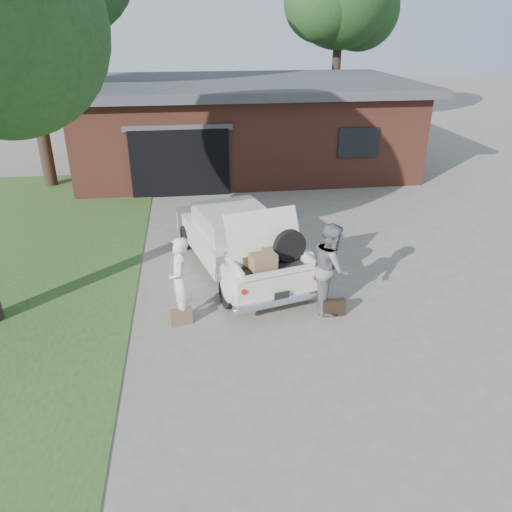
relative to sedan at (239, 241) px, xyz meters
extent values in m
plane|color=gray|center=(0.17, -2.27, -0.70)|extent=(90.00, 90.00, 0.00)
cube|color=#2D4C1E|center=(-5.33, 0.73, -0.69)|extent=(6.00, 16.00, 0.02)
cube|color=brown|center=(1.17, 9.23, 0.80)|extent=(12.00, 7.00, 3.00)
cube|color=#4C4C51|center=(1.17, 9.23, 2.45)|extent=(12.80, 7.80, 0.30)
cube|color=black|center=(-1.33, 5.78, 0.40)|extent=(3.20, 0.30, 2.20)
cube|color=#4C4C51|center=(-1.33, 5.71, 1.55)|extent=(3.50, 0.12, 0.18)
cube|color=black|center=(4.67, 5.71, 0.90)|extent=(1.40, 0.08, 1.00)
cylinder|color=#38281E|center=(-5.96, 7.55, 2.49)|extent=(0.44, 0.44, 6.38)
cylinder|color=#38281E|center=(6.64, 15.64, 1.94)|extent=(0.44, 0.44, 5.28)
sphere|color=#2B4F20|center=(7.82, 16.16, 5.14)|extent=(3.93, 3.93, 3.93)
sphere|color=#2B4F20|center=(5.59, 14.99, 5.42)|extent=(3.67, 3.67, 3.67)
cube|color=silver|center=(-0.01, 0.04, -0.12)|extent=(2.88, 4.95, 0.61)
cube|color=#B4B09F|center=(-0.08, 0.31, 0.41)|extent=(1.95, 2.19, 0.48)
cube|color=black|center=(-0.30, 1.17, 0.39)|extent=(1.42, 0.43, 0.41)
cube|color=black|center=(0.14, -0.54, 0.39)|extent=(1.42, 0.43, 0.41)
cylinder|color=black|center=(-0.41, -1.70, -0.40)|extent=(0.35, 0.65, 0.61)
cylinder|color=black|center=(1.18, -1.28, -0.40)|extent=(0.35, 0.65, 0.61)
cylinder|color=black|center=(-1.20, 1.37, -0.40)|extent=(0.35, 0.65, 0.61)
cylinder|color=black|center=(0.38, 1.78, -0.40)|extent=(0.35, 0.65, 0.61)
cylinder|color=silver|center=(0.58, -2.26, -0.33)|extent=(1.89, 0.64, 0.17)
cylinder|color=#A5140F|center=(-0.17, -2.38, 0.02)|extent=(0.13, 0.12, 0.11)
cylinder|color=#A5140F|center=(1.31, -2.00, 0.02)|extent=(0.13, 0.12, 0.11)
cube|color=black|center=(0.59, -2.27, -0.19)|extent=(0.31, 0.10, 0.16)
cube|color=black|center=(0.43, -1.67, 0.20)|extent=(1.65, 1.35, 0.04)
cube|color=silver|center=(-0.29, -1.86, 0.29)|extent=(0.31, 1.01, 0.17)
cube|color=silver|center=(1.15, -1.48, 0.29)|extent=(0.31, 1.01, 0.17)
cube|color=silver|center=(0.56, -2.17, 0.25)|extent=(1.46, 0.43, 0.11)
cube|color=silver|center=(0.36, -1.40, 0.70)|extent=(1.64, 0.88, 0.98)
cube|color=#44301D|center=(0.14, -1.63, 0.30)|extent=(0.61, 0.47, 0.17)
cube|color=olive|center=(0.27, -1.94, 0.39)|extent=(0.56, 0.44, 0.34)
cube|color=black|center=(0.42, -1.41, 0.30)|extent=(0.60, 0.47, 0.16)
cube|color=olive|center=(0.47, -1.56, 0.45)|extent=(0.42, 0.32, 0.13)
cylinder|color=black|center=(0.85, -1.61, 0.55)|extent=(0.68, 0.31, 0.67)
imported|color=silver|center=(-1.34, -2.06, 0.16)|extent=(0.43, 0.64, 1.73)
imported|color=slate|center=(1.61, -2.01, 0.21)|extent=(0.82, 0.99, 1.84)
cube|color=brown|center=(-1.37, -2.22, -0.54)|extent=(0.45, 0.24, 0.33)
cube|color=black|center=(1.63, -2.30, -0.53)|extent=(0.45, 0.15, 0.35)
camera|label=1|loc=(-1.04, -10.51, 4.61)|focal=35.00mm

